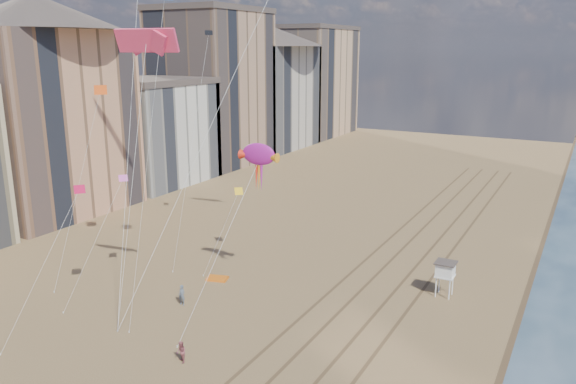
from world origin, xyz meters
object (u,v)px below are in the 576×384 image
at_px(lifeguard_stand, 445,270).
at_px(kite_flyer_b, 181,352).
at_px(show_kite, 259,155).
at_px(kite_flyer_a, 182,295).
at_px(grounded_kite, 217,278).

distance_m(lifeguard_stand, kite_flyer_b, 24.41).
height_order(lifeguard_stand, show_kite, show_kite).
bearing_deg(kite_flyer_b, kite_flyer_a, 167.08).
height_order(show_kite, kite_flyer_a, show_kite).
relative_size(show_kite, kite_flyer_b, 10.25).
bearing_deg(lifeguard_stand, grounded_kite, -161.19).
distance_m(show_kite, kite_flyer_b, 17.78).
bearing_deg(kite_flyer_a, kite_flyer_b, -50.38).
height_order(lifeguard_stand, grounded_kite, lifeguard_stand).
xyz_separation_m(grounded_kite, kite_flyer_b, (6.43, -13.29, 0.70)).
bearing_deg(kite_flyer_b, lifeguard_stand, 94.15).
relative_size(grounded_kite, kite_flyer_b, 1.22).
height_order(grounded_kite, kite_flyer_a, kite_flyer_a).
relative_size(kite_flyer_a, kite_flyer_b, 1.12).
bearing_deg(kite_flyer_b, grounded_kite, 154.13).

